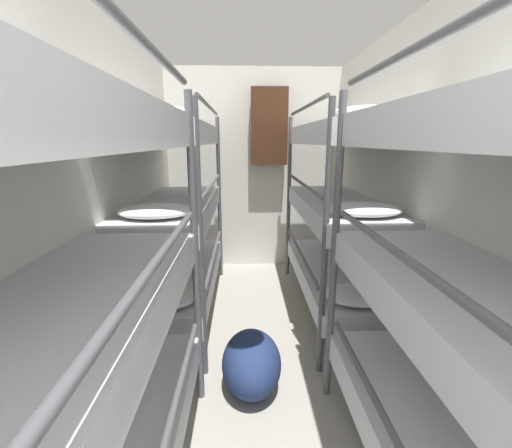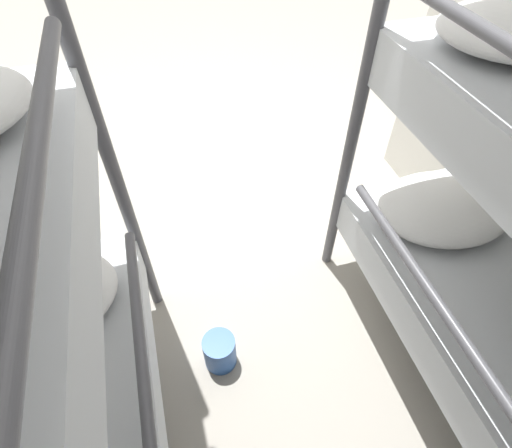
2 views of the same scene
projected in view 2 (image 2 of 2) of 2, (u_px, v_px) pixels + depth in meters
ground_plane at (219, 198)px, 2.26m from camera, size 20.00×20.00×0.00m
tin_can at (220, 351)px, 1.56m from camera, size 0.13×0.13×0.16m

